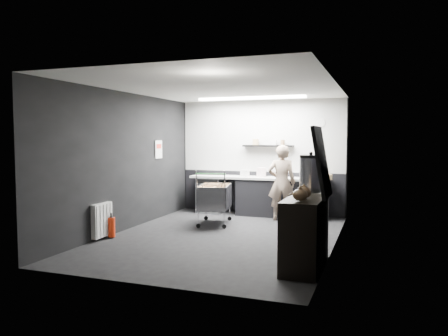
% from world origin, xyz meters
% --- Properties ---
extents(floor, '(5.50, 5.50, 0.00)m').
position_xyz_m(floor, '(0.00, 0.00, 0.00)').
color(floor, black).
rests_on(floor, ground).
extents(ceiling, '(5.50, 5.50, 0.00)m').
position_xyz_m(ceiling, '(0.00, 0.00, 2.70)').
color(ceiling, silver).
rests_on(ceiling, wall_back).
extents(wall_back, '(5.50, 0.00, 5.50)m').
position_xyz_m(wall_back, '(0.00, 2.75, 1.35)').
color(wall_back, black).
rests_on(wall_back, floor).
extents(wall_front, '(5.50, 0.00, 5.50)m').
position_xyz_m(wall_front, '(0.00, -2.75, 1.35)').
color(wall_front, black).
rests_on(wall_front, floor).
extents(wall_left, '(0.00, 5.50, 5.50)m').
position_xyz_m(wall_left, '(-2.00, 0.00, 1.35)').
color(wall_left, black).
rests_on(wall_left, floor).
extents(wall_right, '(0.00, 5.50, 5.50)m').
position_xyz_m(wall_right, '(2.00, 0.00, 1.35)').
color(wall_right, black).
rests_on(wall_right, floor).
extents(kitchen_wall_panel, '(3.95, 0.02, 1.70)m').
position_xyz_m(kitchen_wall_panel, '(0.00, 2.73, 1.85)').
color(kitchen_wall_panel, '#B7B7B2').
rests_on(kitchen_wall_panel, wall_back).
extents(dado_panel, '(3.95, 0.02, 1.00)m').
position_xyz_m(dado_panel, '(0.00, 2.73, 0.50)').
color(dado_panel, black).
rests_on(dado_panel, wall_back).
extents(floating_shelf, '(1.20, 0.22, 0.04)m').
position_xyz_m(floating_shelf, '(0.20, 2.62, 1.62)').
color(floating_shelf, black).
rests_on(floating_shelf, wall_back).
extents(wall_clock, '(0.20, 0.03, 0.20)m').
position_xyz_m(wall_clock, '(1.40, 2.72, 2.15)').
color(wall_clock, silver).
rests_on(wall_clock, wall_back).
extents(poster, '(0.02, 0.30, 0.40)m').
position_xyz_m(poster, '(-1.98, 1.30, 1.55)').
color(poster, white).
rests_on(poster, wall_left).
extents(poster_red_band, '(0.02, 0.22, 0.10)m').
position_xyz_m(poster_red_band, '(-1.98, 1.30, 1.62)').
color(poster_red_band, red).
rests_on(poster_red_band, poster).
extents(radiator, '(0.10, 0.50, 0.60)m').
position_xyz_m(radiator, '(-1.94, -0.90, 0.35)').
color(radiator, silver).
rests_on(radiator, wall_left).
extents(ceiling_strip, '(2.40, 0.20, 0.04)m').
position_xyz_m(ceiling_strip, '(0.00, 1.85, 2.67)').
color(ceiling_strip, white).
rests_on(ceiling_strip, ceiling).
extents(prep_counter, '(3.20, 0.61, 0.90)m').
position_xyz_m(prep_counter, '(0.14, 2.42, 0.46)').
color(prep_counter, black).
rests_on(prep_counter, floor).
extents(person, '(0.66, 0.49, 1.66)m').
position_xyz_m(person, '(0.68, 1.97, 0.83)').
color(person, beige).
rests_on(person, floor).
extents(shopping_cart, '(0.80, 1.12, 1.11)m').
position_xyz_m(shopping_cart, '(-0.56, 1.08, 0.53)').
color(shopping_cart, silver).
rests_on(shopping_cart, floor).
extents(sideboard, '(0.56, 1.32, 1.97)m').
position_xyz_m(sideboard, '(1.74, -1.31, 0.62)').
color(sideboard, black).
rests_on(sideboard, floor).
extents(fire_extinguisher, '(0.13, 0.13, 0.44)m').
position_xyz_m(fire_extinguisher, '(-1.85, -0.74, 0.21)').
color(fire_extinguisher, red).
rests_on(fire_extinguisher, floor).
extents(cardboard_box, '(0.63, 0.54, 0.11)m').
position_xyz_m(cardboard_box, '(1.41, 2.37, 0.95)').
color(cardboard_box, '#9B8052').
rests_on(cardboard_box, prep_counter).
extents(pink_tub, '(0.22, 0.22, 0.22)m').
position_xyz_m(pink_tub, '(0.10, 2.42, 1.01)').
color(pink_tub, '#F6D5D6').
rests_on(pink_tub, prep_counter).
extents(white_container, '(0.20, 0.16, 0.16)m').
position_xyz_m(white_container, '(-0.29, 2.37, 0.98)').
color(white_container, silver).
rests_on(white_container, prep_counter).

